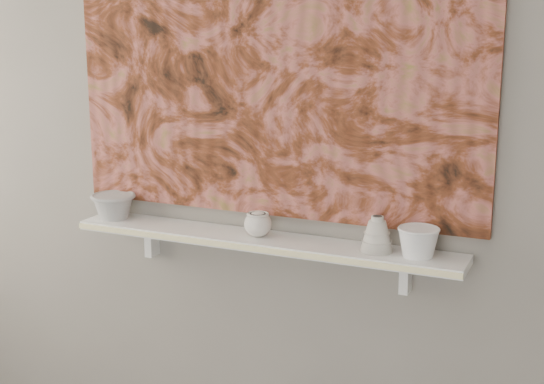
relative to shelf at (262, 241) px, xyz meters
The scene contains 11 objects.
wall_back 0.45m from the shelf, 90.00° to the left, with size 3.60×3.60×0.00m, color gray.
shelf is the anchor object (origin of this frame).
shelf_stripe 0.09m from the shelf, 90.00° to the right, with size 1.40×0.01×0.02m, color #F8ECA5.
bracket_left 0.50m from the shelf, behind, with size 0.03×0.06×0.12m, color white.
bracket_right 0.50m from the shelf, ahead, with size 0.03×0.06×0.12m, color white.
painting 0.63m from the shelf, 90.00° to the left, with size 1.50×0.03×1.10m, color brown.
house_motif 0.55m from the shelf, ahead, with size 0.09×0.00×0.08m, color black.
bowl_grey 0.61m from the shelf, behind, with size 0.17×0.17×0.10m, color gray, non-canonical shape.
cup_cream 0.06m from the shelf, behind, with size 0.10×0.10×0.09m, color silver, non-canonical shape.
bell_vessel 0.41m from the shelf, ahead, with size 0.11×0.11×0.12m, color beige, non-canonical shape.
bowl_white 0.54m from the shelf, ahead, with size 0.13×0.13×0.10m, color white, non-canonical shape.
Camera 1 is at (1.04, -0.77, 1.67)m, focal length 50.00 mm.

